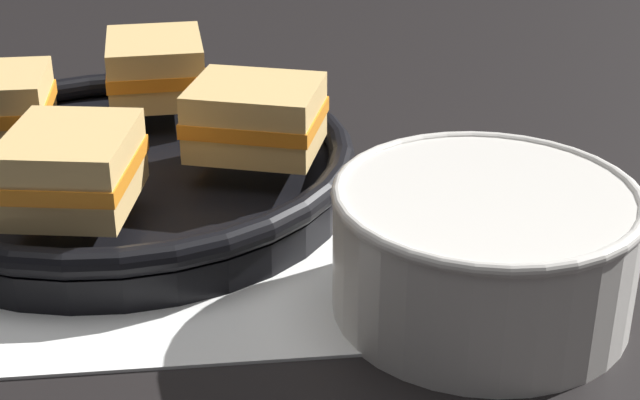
% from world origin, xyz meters
% --- Properties ---
extents(ground_plane, '(4.00, 4.00, 0.00)m').
position_xyz_m(ground_plane, '(0.00, 0.00, 0.00)').
color(ground_plane, black).
extents(napkin, '(0.30, 0.26, 0.00)m').
position_xyz_m(napkin, '(-0.09, 0.02, 0.00)').
color(napkin, white).
rests_on(napkin, ground_plane).
extents(soup_bowl, '(0.17, 0.17, 0.08)m').
position_xyz_m(soup_bowl, '(0.10, -0.07, 0.04)').
color(soup_bowl, silver).
rests_on(soup_bowl, ground_plane).
extents(spoon, '(0.15, 0.03, 0.01)m').
position_xyz_m(spoon, '(-0.07, 0.03, 0.01)').
color(spoon, '#B7B7BC').
rests_on(spoon, napkin).
extents(skillet, '(0.44, 0.32, 0.04)m').
position_xyz_m(skillet, '(-0.10, 0.11, 0.02)').
color(skillet, black).
rests_on(skillet, ground_plane).
extents(sandwich_near_left, '(0.09, 0.10, 0.05)m').
position_xyz_m(sandwich_near_left, '(-0.13, 0.02, 0.07)').
color(sandwich_near_left, '#DBB26B').
rests_on(sandwich_near_left, skillet).
extents(sandwich_near_right, '(0.11, 0.10, 0.05)m').
position_xyz_m(sandwich_near_right, '(-0.01, 0.08, 0.07)').
color(sandwich_near_right, '#DBB26B').
rests_on(sandwich_near_right, skillet).
extents(sandwich_far_left, '(0.07, 0.09, 0.05)m').
position_xyz_m(sandwich_far_left, '(-0.07, 0.20, 0.07)').
color(sandwich_far_left, '#DBB26B').
rests_on(sandwich_far_left, skillet).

